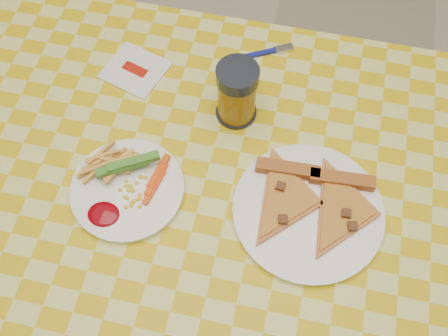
% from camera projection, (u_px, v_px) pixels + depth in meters
% --- Properties ---
extents(ground, '(8.00, 8.00, 0.00)m').
position_uv_depth(ground, '(211.00, 297.00, 1.57)').
color(ground, beige).
rests_on(ground, ground).
extents(table, '(1.28, 0.88, 0.76)m').
position_uv_depth(table, '(203.00, 212.00, 0.97)').
color(table, silver).
rests_on(table, ground).
extents(plate_left, '(0.26, 0.26, 0.01)m').
position_uv_depth(plate_left, '(128.00, 190.00, 0.90)').
color(plate_left, white).
rests_on(plate_left, table).
extents(plate_right, '(0.33, 0.33, 0.01)m').
position_uv_depth(plate_right, '(308.00, 212.00, 0.88)').
color(plate_right, white).
rests_on(plate_right, table).
extents(fries_veggies, '(0.17, 0.16, 0.04)m').
position_uv_depth(fries_veggies, '(124.00, 177.00, 0.89)').
color(fries_veggies, gold).
rests_on(fries_veggies, plate_left).
extents(pizza_slices, '(0.25, 0.23, 0.02)m').
position_uv_depth(pizza_slices, '(312.00, 200.00, 0.88)').
color(pizza_slices, '#D58841').
rests_on(pizza_slices, plate_right).
extents(drink_glass, '(0.08, 0.08, 0.13)m').
position_uv_depth(drink_glass, '(237.00, 93.00, 0.93)').
color(drink_glass, black).
rests_on(drink_glass, table).
extents(napkin, '(0.14, 0.14, 0.01)m').
position_uv_depth(napkin, '(135.00, 70.00, 1.03)').
color(napkin, white).
rests_on(napkin, table).
extents(fork, '(0.12, 0.07, 0.01)m').
position_uv_depth(fork, '(265.00, 52.00, 1.06)').
color(fork, navy).
rests_on(fork, table).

